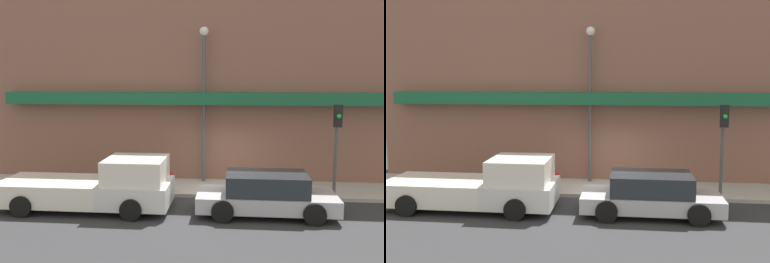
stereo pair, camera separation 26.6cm
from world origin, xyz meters
The scene contains 8 objects.
ground_plane centered at (0.00, 0.00, 0.00)m, with size 80.00×80.00×0.00m, color #2D2D30.
sidewalk centered at (0.00, 1.23, 0.07)m, with size 36.00×2.45×0.13m.
building centered at (0.01, 3.93, 4.67)m, with size 19.80×3.80×9.36m.
pickup_truck centered at (-4.06, -1.64, 0.77)m, with size 5.71×2.32×1.77m.
parked_car centered at (1.50, -1.64, 0.67)m, with size 4.43×2.08×1.35m.
fire_hydrant centered at (-1.90, 0.44, 0.49)m, with size 0.20×0.20×0.72m.
street_lamp centered at (-0.79, 2.04, 3.98)m, with size 0.36×0.36×6.26m.
traffic_light centered at (4.15, 0.59, 2.41)m, with size 0.28×0.42×3.29m.
Camera 2 is at (0.72, -15.16, 4.41)m, focal length 40.00 mm.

